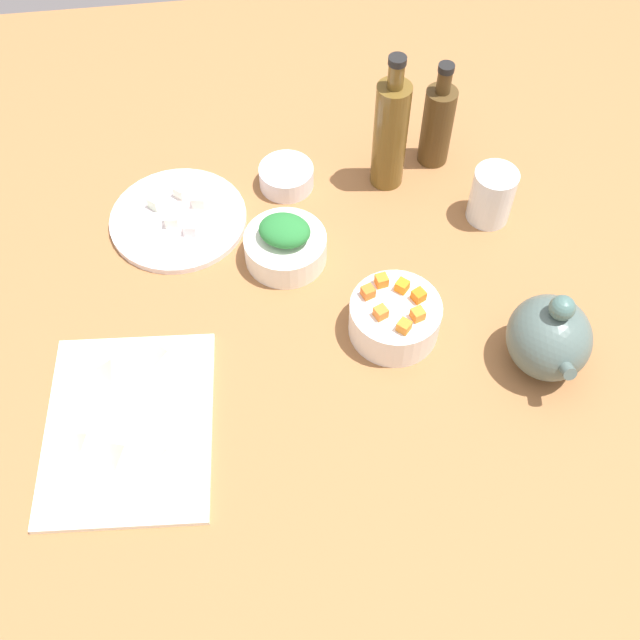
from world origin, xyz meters
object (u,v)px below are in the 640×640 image
at_px(bowl_small_side, 286,177).
at_px(bottle_0, 390,133).
at_px(bowl_carrots, 394,317).
at_px(cutting_board, 129,426).
at_px(bowl_greens, 286,248).
at_px(bottle_1, 437,123).
at_px(drinking_glass_0, 492,196).
at_px(plate_tofu, 178,219).
at_px(teapot, 549,337).

bearing_deg(bowl_small_side, bottle_0, 86.70).
distance_m(bowl_carrots, bowl_small_side, 0.36).
bearing_deg(bowl_carrots, bottle_0, 171.49).
bearing_deg(cutting_board, bowl_small_side, 148.63).
bearing_deg(bowl_greens, bowl_carrots, 42.52).
relative_size(bowl_carrots, bottle_1, 0.68).
height_order(bowl_small_side, drinking_glass_0, drinking_glass_0).
bearing_deg(bowl_greens, plate_tofu, -120.72).
height_order(bottle_0, drinking_glass_0, bottle_0).
relative_size(bowl_small_side, bottle_1, 0.47).
relative_size(bowl_greens, bottle_1, 0.66).
bearing_deg(bowl_carrots, bowl_greens, -137.48).
distance_m(cutting_board, bowl_carrots, 0.43).
distance_m(cutting_board, bowl_greens, 0.39).
bearing_deg(bowl_carrots, teapot, 67.71).
distance_m(plate_tofu, bottle_1, 0.49).
relative_size(bowl_small_side, bottle_0, 0.37).
distance_m(bowl_small_side, drinking_glass_0, 0.37).
relative_size(cutting_board, bowl_small_side, 3.10).
xyz_separation_m(bowl_carrots, bottle_1, (-0.37, 0.15, 0.05)).
height_order(bowl_small_side, teapot, teapot).
height_order(teapot, drinking_glass_0, teapot).
distance_m(bowl_small_side, teapot, 0.55).
bearing_deg(cutting_board, bowl_greens, 137.97).
xyz_separation_m(cutting_board, bowl_greens, (-0.29, 0.26, 0.02)).
height_order(cutting_board, bowl_greens, bowl_greens).
relative_size(bowl_greens, teapot, 0.89).
relative_size(bowl_carrots, teapot, 0.91).
bearing_deg(bowl_carrots, cutting_board, -73.46).
bearing_deg(plate_tofu, cutting_board, -11.73).
xyz_separation_m(plate_tofu, bowl_carrots, (0.27, 0.33, 0.03)).
bearing_deg(bowl_greens, teapot, 55.28).
bearing_deg(bowl_small_side, teapot, 39.30).
height_order(bowl_greens, drinking_glass_0, drinking_glass_0).
distance_m(plate_tofu, bowl_greens, 0.21).
xyz_separation_m(bowl_carrots, teapot, (0.09, 0.22, 0.03)).
distance_m(plate_tofu, drinking_glass_0, 0.55).
height_order(cutting_board, bottle_1, bottle_1).
relative_size(cutting_board, bottle_1, 1.46).
relative_size(bowl_greens, bowl_carrots, 0.97).
xyz_separation_m(bowl_greens, bottle_1, (-0.20, 0.30, 0.06)).
height_order(bowl_greens, bowl_small_side, bowl_greens).
distance_m(bowl_carrots, bottle_1, 0.40).
xyz_separation_m(plate_tofu, bottle_1, (-0.10, 0.48, 0.08)).
xyz_separation_m(bowl_greens, bowl_carrots, (0.17, 0.15, 0.01)).
bearing_deg(teapot, drinking_glass_0, -179.13).
relative_size(bowl_small_side, teapot, 0.63).
bearing_deg(bowl_small_side, cutting_board, -31.37).
bearing_deg(bottle_0, teapot, 21.80).
relative_size(plate_tofu, teapot, 1.53).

